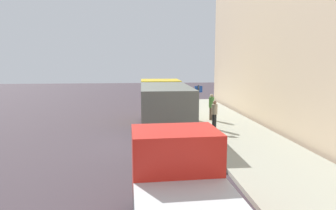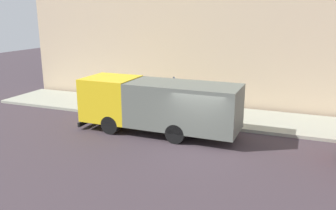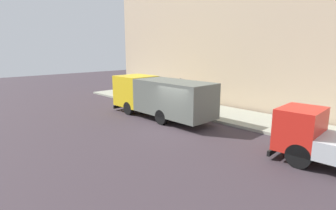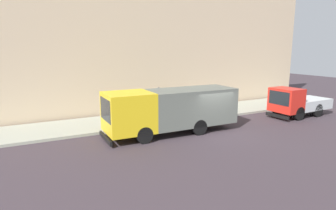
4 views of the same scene
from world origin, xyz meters
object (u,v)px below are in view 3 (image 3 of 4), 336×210
(large_utility_truck, at_px, (160,96))
(small_flatbed_truck, at_px, (331,142))
(traffic_cone_orange, at_px, (152,100))
(pedestrian_walking, at_px, (172,94))
(pedestrian_standing, at_px, (192,99))
(street_sign_post, at_px, (180,92))

(large_utility_truck, bearing_deg, small_flatbed_truck, -91.72)
(large_utility_truck, relative_size, traffic_cone_orange, 12.61)
(pedestrian_walking, bearing_deg, pedestrian_standing, -115.54)
(small_flatbed_truck, bearing_deg, street_sign_post, 74.98)
(large_utility_truck, relative_size, small_flatbed_truck, 1.59)
(large_utility_truck, relative_size, pedestrian_walking, 4.95)
(large_utility_truck, height_order, traffic_cone_orange, large_utility_truck)
(traffic_cone_orange, bearing_deg, street_sign_post, -93.38)
(large_utility_truck, height_order, pedestrian_standing, large_utility_truck)
(large_utility_truck, height_order, pedestrian_walking, large_utility_truck)
(pedestrian_standing, height_order, traffic_cone_orange, pedestrian_standing)
(large_utility_truck, height_order, small_flatbed_truck, large_utility_truck)
(traffic_cone_orange, bearing_deg, small_flatbed_truck, -100.58)
(pedestrian_walking, relative_size, pedestrian_standing, 1.05)
(pedestrian_standing, bearing_deg, large_utility_truck, -43.51)
(pedestrian_walking, height_order, traffic_cone_orange, pedestrian_walking)
(pedestrian_walking, relative_size, street_sign_post, 0.69)
(large_utility_truck, distance_m, small_flatbed_truck, 10.64)
(street_sign_post, bearing_deg, traffic_cone_orange, 86.62)
(large_utility_truck, xyz_separation_m, street_sign_post, (1.96, -0.10, 0.06))
(large_utility_truck, distance_m, street_sign_post, 1.96)
(small_flatbed_truck, relative_size, pedestrian_walking, 3.11)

